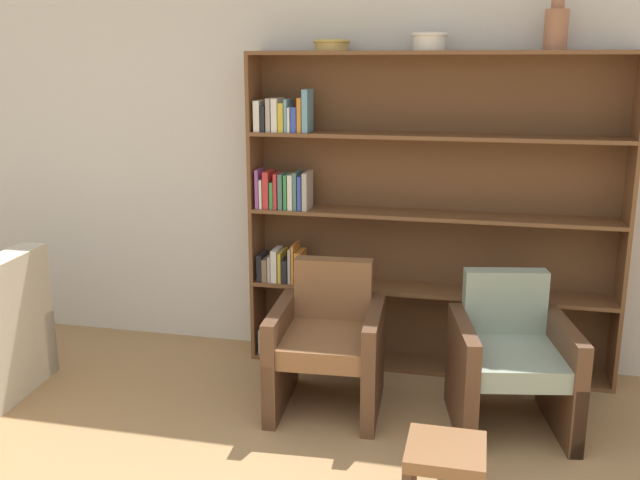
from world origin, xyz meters
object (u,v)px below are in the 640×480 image
(vase_tall, at_px, (556,28))
(footstool, at_px, (446,458))
(bookshelf, at_px, (402,219))
(bowl_brass, at_px, (429,40))
(bowl_cream, at_px, (332,44))
(armchair_leather, at_px, (328,343))
(armchair_cushioned, at_px, (510,360))

(vase_tall, bearing_deg, footstool, -105.99)
(bookshelf, distance_m, footstool, 1.86)
(bowl_brass, relative_size, vase_tall, 0.76)
(bookshelf, relative_size, bowl_brass, 10.82)
(footstool, bearing_deg, bowl_brass, 99.57)
(bowl_cream, xyz_separation_m, bowl_brass, (0.62, -0.00, 0.02))
(bowl_brass, distance_m, vase_tall, 0.75)
(vase_tall, distance_m, footstool, 2.58)
(bowl_brass, xyz_separation_m, vase_tall, (0.74, 0.00, 0.07))
(bowl_brass, xyz_separation_m, armchair_leather, (-0.48, -0.69, -1.77))
(bowl_cream, relative_size, vase_tall, 0.82)
(armchair_cushioned, bearing_deg, bowl_cream, -41.13)
(footstool, bearing_deg, armchair_leather, 128.81)
(bowl_brass, height_order, armchair_cushioned, bowl_brass)
(footstool, bearing_deg, armchair_cushioned, 72.10)
(bowl_cream, relative_size, armchair_cushioned, 0.28)
(bowl_brass, distance_m, armchair_leather, 1.96)
(bowl_brass, relative_size, armchair_leather, 0.26)
(bowl_brass, relative_size, footstool, 0.62)
(vase_tall, bearing_deg, bowl_brass, -180.00)
(bookshelf, distance_m, armchair_cushioned, 1.19)
(footstool, bearing_deg, bowl_cream, 118.63)
(armchair_leather, bearing_deg, vase_tall, -154.34)
(bowl_brass, xyz_separation_m, footstool, (0.27, -1.63, -1.88))
(bowl_cream, height_order, armchair_leather, bowl_cream)
(armchair_cushioned, distance_m, footstool, 1.00)
(armchair_cushioned, bearing_deg, bowl_brass, -61.10)
(bookshelf, relative_size, armchair_leather, 2.82)
(bowl_cream, distance_m, armchair_cushioned, 2.23)
(vase_tall, relative_size, armchair_cushioned, 0.34)
(bookshelf, distance_m, bowl_cream, 1.22)
(bookshelf, xyz_separation_m, vase_tall, (0.88, -0.03, 1.21))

